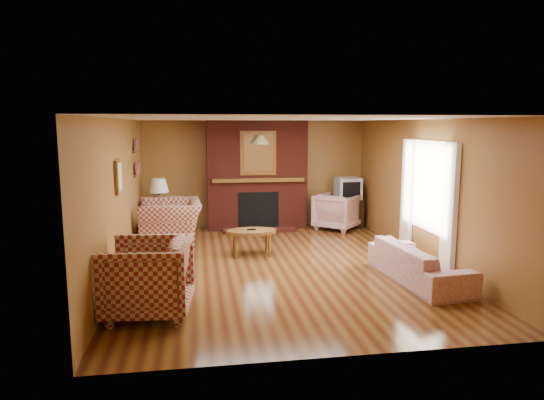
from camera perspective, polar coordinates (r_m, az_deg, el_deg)
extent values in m
plane|color=#49230F|center=(8.11, 0.91, -7.69)|extent=(6.50, 6.50, 0.00)
plane|color=silver|center=(7.77, 0.95, 9.53)|extent=(6.50, 6.50, 0.00)
plane|color=olive|center=(11.04, -1.95, 3.09)|extent=(6.50, 0.00, 6.50)
plane|color=olive|center=(4.74, 7.68, -4.76)|extent=(6.50, 0.00, 6.50)
plane|color=olive|center=(7.83, -17.42, 0.31)|extent=(0.00, 6.50, 6.50)
plane|color=olive|center=(8.63, 17.51, 1.07)|extent=(0.00, 6.50, 6.50)
cube|color=#501811|center=(10.80, -1.79, 2.96)|extent=(2.20, 0.50, 2.40)
cube|color=black|center=(10.67, -1.62, -1.17)|extent=(0.90, 0.06, 0.80)
cube|color=#501811|center=(10.59, -1.49, -3.57)|extent=(1.60, 0.35, 0.06)
cube|color=brown|center=(10.54, -1.61, 2.38)|extent=(2.00, 0.18, 0.08)
cube|color=brown|center=(10.52, -1.64, 5.54)|extent=(0.78, 0.05, 0.95)
cube|color=white|center=(10.49, -1.62, 5.53)|extent=(0.62, 0.02, 0.80)
cube|color=beige|center=(7.80, 20.15, -0.98)|extent=(0.08, 0.35, 2.00)
cube|color=beige|center=(9.12, 15.60, 0.60)|extent=(0.08, 0.35, 2.00)
cube|color=white|center=(8.43, 18.02, 1.56)|extent=(0.03, 1.10, 1.50)
cube|color=brown|center=(9.67, -15.66, 2.84)|extent=(0.06, 0.55, 0.04)
cube|color=brown|center=(9.64, -15.77, 5.50)|extent=(0.06, 0.55, 0.04)
cube|color=brown|center=(7.48, -17.65, 2.62)|extent=(0.04, 0.40, 0.50)
cube|color=beige|center=(7.48, -17.46, 2.63)|extent=(0.01, 0.32, 0.42)
cylinder|color=black|center=(10.05, -1.32, 8.35)|extent=(0.01, 0.01, 0.35)
cone|color=tan|center=(10.05, -1.32, 7.10)|extent=(0.36, 0.36, 0.18)
imported|color=maroon|center=(9.62, -11.85, -2.60)|extent=(1.22, 1.38, 0.86)
imported|color=maroon|center=(6.15, -14.45, -8.84)|extent=(1.12, 1.10, 0.94)
imported|color=beige|center=(7.55, 16.91, -7.11)|extent=(0.91, 1.98, 0.56)
imported|color=beige|center=(10.87, 7.68, -1.36)|extent=(1.21, 1.21, 0.79)
ellipsoid|color=brown|center=(8.62, -2.43, -3.71)|extent=(0.89, 0.55, 0.05)
cube|color=black|center=(8.61, -2.43, -3.48)|extent=(0.15, 0.05, 0.02)
cylinder|color=brown|center=(8.88, -0.64, -4.85)|extent=(0.05, 0.05, 0.41)
cylinder|color=brown|center=(8.81, -4.48, -4.98)|extent=(0.05, 0.05, 0.41)
cylinder|color=brown|center=(8.54, -0.30, -5.41)|extent=(0.05, 0.05, 0.41)
cylinder|color=brown|center=(8.47, -4.29, -5.55)|extent=(0.05, 0.05, 0.41)
cube|color=brown|center=(10.34, -13.02, -2.71)|extent=(0.42, 0.42, 0.55)
sphere|color=white|center=(10.26, -13.11, -0.32)|extent=(0.32, 0.32, 0.32)
cylinder|color=black|center=(10.23, -13.14, 0.69)|extent=(0.03, 0.03, 0.10)
cone|color=white|center=(10.21, -13.18, 1.70)|extent=(0.40, 0.40, 0.28)
cube|color=black|center=(11.17, 8.86, -1.49)|extent=(0.64, 0.59, 0.65)
cube|color=#B1B4B9|center=(11.08, 8.93, 1.39)|extent=(0.53, 0.51, 0.48)
cube|color=black|center=(10.84, 9.35, 1.21)|extent=(0.40, 0.02, 0.34)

